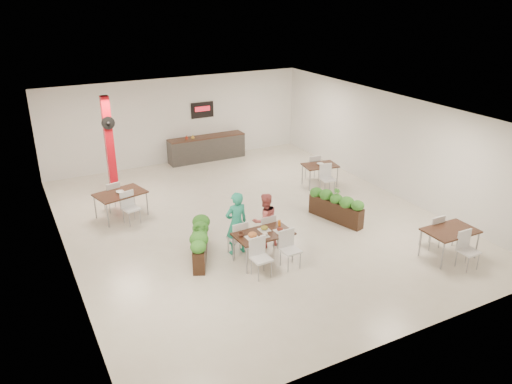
% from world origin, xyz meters
% --- Properties ---
extents(ground, '(12.00, 12.00, 0.00)m').
position_xyz_m(ground, '(0.00, 0.00, 0.00)').
color(ground, beige).
rests_on(ground, ground).
extents(room_shell, '(10.10, 12.10, 3.22)m').
position_xyz_m(room_shell, '(0.00, 0.00, 2.01)').
color(room_shell, white).
rests_on(room_shell, ground).
extents(red_column, '(0.40, 0.41, 3.20)m').
position_xyz_m(red_column, '(-3.00, 3.79, 1.64)').
color(red_column, red).
rests_on(red_column, ground).
extents(service_counter, '(3.00, 0.64, 2.20)m').
position_xyz_m(service_counter, '(1.00, 5.65, 0.49)').
color(service_counter, '#322F2C').
rests_on(service_counter, ground).
extents(main_table, '(1.43, 1.66, 0.92)m').
position_xyz_m(main_table, '(-0.78, -2.20, 0.64)').
color(main_table, black).
rests_on(main_table, ground).
extents(diner_man, '(0.61, 0.41, 1.64)m').
position_xyz_m(diner_man, '(-1.17, -1.54, 0.82)').
color(diner_man, teal).
rests_on(diner_man, ground).
extents(diner_woman, '(0.72, 0.57, 1.45)m').
position_xyz_m(diner_woman, '(-0.37, -1.54, 0.73)').
color(diner_woman, '#D86160').
rests_on(diner_woman, ground).
extents(planter_left, '(0.98, 1.68, 0.94)m').
position_xyz_m(planter_left, '(-2.08, -1.36, 0.50)').
color(planter_left, black).
rests_on(planter_left, ground).
extents(planter_right, '(0.79, 1.81, 0.97)m').
position_xyz_m(planter_right, '(2.15, -1.15, 0.49)').
color(planter_right, black).
rests_on(planter_right, ground).
extents(side_table_a, '(1.54, 1.67, 0.92)m').
position_xyz_m(side_table_a, '(-3.21, 1.96, 0.64)').
color(side_table_a, black).
rests_on(side_table_a, ground).
extents(side_table_b, '(1.22, 1.67, 0.92)m').
position_xyz_m(side_table_b, '(3.29, 1.32, 0.62)').
color(side_table_b, black).
rests_on(side_table_b, ground).
extents(side_table_c, '(1.28, 1.63, 0.92)m').
position_xyz_m(side_table_c, '(3.36, -4.17, 0.63)').
color(side_table_c, black).
rests_on(side_table_c, ground).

